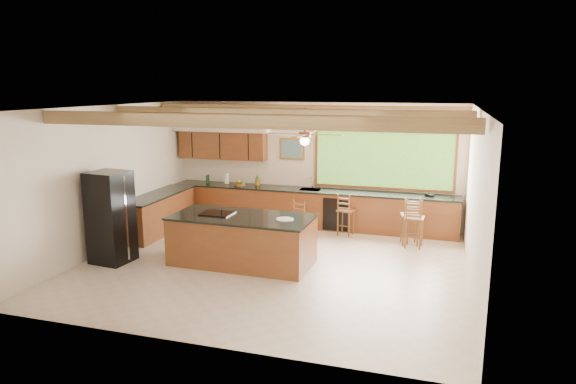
% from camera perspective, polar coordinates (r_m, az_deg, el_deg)
% --- Properties ---
extents(ground, '(7.20, 7.20, 0.00)m').
position_cam_1_polar(ground, '(10.01, -1.77, -8.07)').
color(ground, beige).
rests_on(ground, ground).
extents(room_shell, '(7.27, 6.54, 3.02)m').
position_cam_1_polar(room_shell, '(10.16, -1.58, 5.08)').
color(room_shell, '#F0E4CF').
rests_on(room_shell, ground).
extents(counter_run, '(7.12, 3.10, 1.22)m').
position_cam_1_polar(counter_run, '(12.42, -1.66, -1.90)').
color(counter_run, brown).
rests_on(counter_run, ground).
extents(island, '(2.74, 1.33, 0.97)m').
position_cam_1_polar(island, '(9.98, -5.11, -5.29)').
color(island, brown).
rests_on(island, ground).
extents(refrigerator, '(0.76, 0.75, 1.79)m').
position_cam_1_polar(refrigerator, '(10.50, -19.10, -2.67)').
color(refrigerator, black).
rests_on(refrigerator, ground).
extents(bar_stool_a, '(0.43, 0.43, 0.97)m').
position_cam_1_polar(bar_stool_a, '(11.21, 1.57, -2.83)').
color(bar_stool_a, brown).
rests_on(bar_stool_a, ground).
extents(bar_stool_b, '(0.41, 0.41, 0.97)m').
position_cam_1_polar(bar_stool_b, '(11.80, 6.41, -2.14)').
color(bar_stool_b, brown).
rests_on(bar_stool_b, ground).
extents(bar_stool_c, '(0.46, 0.46, 1.08)m').
position_cam_1_polar(bar_stool_c, '(11.33, 13.41, -2.64)').
color(bar_stool_c, brown).
rests_on(bar_stool_c, ground).
extents(bar_stool_d, '(0.41, 0.41, 1.07)m').
position_cam_1_polar(bar_stool_d, '(11.14, 13.87, -2.94)').
color(bar_stool_d, brown).
rests_on(bar_stool_d, ground).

